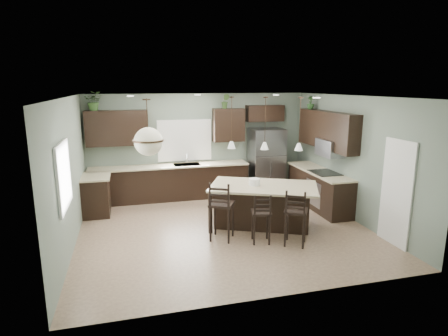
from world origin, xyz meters
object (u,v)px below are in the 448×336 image
refrigerator (266,162)px  plant_back_left (94,101)px  bar_stool_right (296,217)px  bar_stool_left (222,210)px  kitchen_island (263,206)px  bar_stool_center (261,218)px  serving_dish (254,182)px

refrigerator → plant_back_left: size_ratio=3.93×
refrigerator → bar_stool_right: refrigerator is taller
refrigerator → bar_stool_left: (-2.01, -2.82, -0.32)m
kitchen_island → bar_stool_center: size_ratio=2.22×
kitchen_island → plant_back_left: size_ratio=4.75×
kitchen_island → serving_dish: serving_dish is taller
bar_stool_center → plant_back_left: size_ratio=2.14×
refrigerator → plant_back_left: bearing=176.9°
refrigerator → bar_stool_center: (-1.30, -3.16, -0.42)m
bar_stool_right → bar_stool_left: bearing=-173.9°
bar_stool_left → bar_stool_center: bar_stool_left is taller
refrigerator → kitchen_island: 2.60m
kitchen_island → bar_stool_left: bar_stool_left is taller
bar_stool_right → bar_stool_center: bearing=-173.1°
serving_dish → plant_back_left: 4.49m
serving_dish → bar_stool_center: serving_dish is taller
serving_dish → bar_stool_right: size_ratio=0.21×
refrigerator → serving_dish: (-1.15, -2.28, 0.07)m
kitchen_island → plant_back_left: (-3.51, 2.61, 2.17)m
plant_back_left → refrigerator: bearing=-3.1°
refrigerator → bar_stool_right: size_ratio=1.64×
bar_stool_left → bar_stool_center: 0.79m
bar_stool_left → plant_back_left: bearing=157.3°
bar_stool_center → serving_dish: bearing=92.3°
bar_stool_right → plant_back_left: plant_back_left is taller
kitchen_island → bar_stool_center: bar_stool_center is taller
kitchen_island → plant_back_left: bearing=167.9°
bar_stool_right → plant_back_left: bearing=166.9°
bar_stool_center → bar_stool_right: bar_stool_right is taller
refrigerator → bar_stool_left: size_ratio=1.53×
serving_dish → plant_back_left: plant_back_left is taller
kitchen_island → serving_dish: (-0.18, 0.08, 0.53)m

